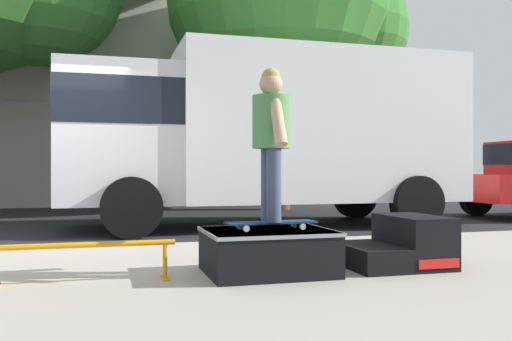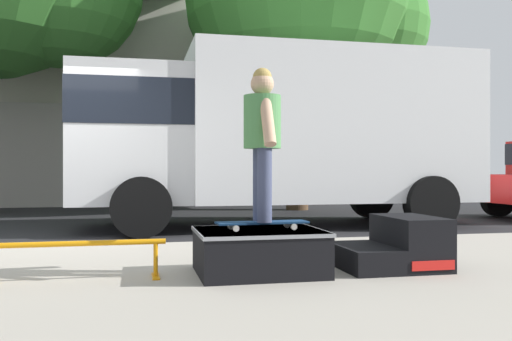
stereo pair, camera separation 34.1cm
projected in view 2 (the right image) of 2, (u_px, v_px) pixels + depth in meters
The scene contains 9 objects.
ground_plane at pixel (36, 250), 6.78m from camera, with size 140.00×140.00×0.00m, color black.
skate_box at pixel (259, 250), 4.62m from camera, with size 1.05×0.87×0.37m.
kicker_ramp at pixel (396, 247), 4.89m from camera, with size 0.88×0.79×0.46m.
grind_rail at pixel (74, 251), 4.34m from camera, with size 1.43×0.28×0.31m.
skateboard at pixel (262, 223), 4.63m from camera, with size 0.79×0.24×0.07m.
skater_kid at pixel (262, 131), 4.63m from camera, with size 0.32×0.67×1.30m.
box_truck at pixel (275, 130), 9.70m from camera, with size 6.91×2.63×3.05m.
street_tree_neighbour at pixel (310, 3), 13.87m from camera, with size 6.27×5.70×8.25m.
house_behind at pixel (111, 77), 19.07m from camera, with size 9.54×8.22×8.40m.
Camera 2 is at (1.21, -7.20, 0.99)m, focal length 38.53 mm.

